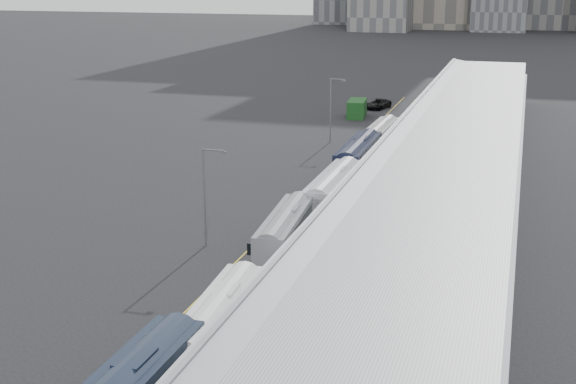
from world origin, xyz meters
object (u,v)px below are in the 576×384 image
at_px(bus_6, 380,139).
at_px(street_lamp_far, 332,106).
at_px(bus_4, 333,195).
at_px(bus_3, 285,236).
at_px(bus_5, 358,161).
at_px(bus_2, 218,329).
at_px(suv, 378,104).
at_px(street_lamp_near, 206,190).
at_px(shipping_container, 357,109).

bearing_deg(bus_6, street_lamp_far, 157.45).
bearing_deg(bus_6, bus_4, -87.61).
relative_size(bus_3, bus_5, 0.90).
height_order(bus_2, street_lamp_far, street_lamp_far).
bearing_deg(bus_4, suv, 96.34).
height_order(bus_4, bus_6, bus_4).
xyz_separation_m(bus_5, street_lamp_near, (-7.09, -26.69, 3.10)).
distance_m(bus_2, bus_5, 44.34).
bearing_deg(bus_2, street_lamp_near, 110.20).
relative_size(bus_2, street_lamp_far, 1.46).
relative_size(bus_3, street_lamp_near, 1.50).
xyz_separation_m(bus_6, street_lamp_near, (-7.16, -40.17, 3.30)).
distance_m(bus_5, suv, 45.48).
distance_m(bus_2, shipping_container, 81.08).
distance_m(bus_6, suv, 32.18).
distance_m(bus_6, street_lamp_near, 40.93).
height_order(bus_2, bus_6, same).
bearing_deg(bus_4, bus_6, 91.16).
relative_size(bus_6, shipping_container, 2.04).
bearing_deg(bus_6, shipping_container, 110.07).
relative_size(bus_6, street_lamp_near, 1.49).
bearing_deg(suv, bus_3, -70.92).
height_order(bus_2, suv, bus_2).
relative_size(street_lamp_near, street_lamp_far, 0.97).
relative_size(bus_4, shipping_container, 2.23).
bearing_deg(shipping_container, suv, 72.58).
relative_size(bus_5, street_lamp_far, 1.63).
bearing_deg(street_lamp_near, suv, 89.06).
height_order(bus_4, street_lamp_near, street_lamp_near).
xyz_separation_m(bus_4, shipping_container, (-8.26, 50.70, -0.32)).
xyz_separation_m(bus_3, street_lamp_far, (-6.56, 43.37, 3.41)).
bearing_deg(bus_2, street_lamp_far, 93.56).
xyz_separation_m(bus_5, suv, (-5.91, 45.09, -0.91)).
bearing_deg(bus_3, bus_5, 84.58).
bearing_deg(suv, street_lamp_near, -76.22).
relative_size(bus_3, bus_6, 1.01).
xyz_separation_m(bus_4, street_lamp_far, (-7.58, 31.00, 3.27)).
bearing_deg(shipping_container, bus_4, -86.83).
xyz_separation_m(bus_5, bus_6, (0.07, 13.48, -0.19)).
height_order(bus_4, suv, bus_4).
relative_size(street_lamp_near, suv, 1.45).
distance_m(bus_3, bus_6, 40.24).
bearing_deg(shipping_container, street_lamp_near, -95.55).
xyz_separation_m(bus_2, bus_6, (-0.63, 57.81, -0.00)).
distance_m(bus_4, street_lamp_far, 32.08).
xyz_separation_m(street_lamp_near, shipping_container, (-0.58, 63.00, -3.48)).
bearing_deg(bus_3, street_lamp_near, 174.90).
height_order(street_lamp_near, street_lamp_far, street_lamp_far).
xyz_separation_m(bus_3, suv, (-5.48, 71.85, -0.72)).
xyz_separation_m(bus_3, bus_5, (0.43, 26.76, 0.19)).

